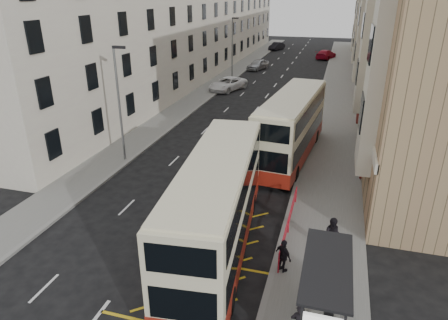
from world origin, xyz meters
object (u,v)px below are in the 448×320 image
(pedestrian_far, at_px, (283,256))
(white_van, at_px, (228,84))
(street_lamp_far, at_px, (233,45))
(pedestrian_mid, at_px, (333,236))
(car_red, at_px, (326,54))
(double_decker_rear, at_px, (292,126))
(street_lamp_near, at_px, (119,99))
(bus_shelter, at_px, (329,290))
(car_dark, at_px, (277,46))
(double_decker_front, at_px, (217,206))
(car_silver, at_px, (258,64))

(pedestrian_far, xyz_separation_m, white_van, (-11.61, 32.84, -0.15))
(street_lamp_far, height_order, pedestrian_mid, street_lamp_far)
(street_lamp_far, height_order, car_red, street_lamp_far)
(street_lamp_far, relative_size, white_van, 1.42)
(double_decker_rear, bearing_deg, pedestrian_mid, -67.67)
(street_lamp_near, distance_m, pedestrian_mid, 16.87)
(street_lamp_far, bearing_deg, white_van, -79.91)
(bus_shelter, xyz_separation_m, pedestrian_far, (-1.93, 3.08, -1.21))
(double_decker_rear, bearing_deg, bus_shelter, -72.82)
(pedestrian_far, xyz_separation_m, car_red, (-1.21, 61.24, -0.13))
(double_decker_rear, bearing_deg, street_lamp_near, -155.07)
(pedestrian_far, distance_m, car_red, 61.26)
(pedestrian_far, bearing_deg, street_lamp_far, -31.65)
(street_lamp_far, relative_size, car_dark, 1.72)
(double_decker_rear, height_order, white_van, double_decker_rear)
(street_lamp_far, relative_size, pedestrian_far, 5.13)
(bus_shelter, height_order, double_decker_front, double_decker_front)
(pedestrian_far, height_order, car_red, pedestrian_far)
(bus_shelter, relative_size, pedestrian_far, 2.73)
(double_decker_front, bearing_deg, car_silver, 93.26)
(white_van, relative_size, car_silver, 1.20)
(car_silver, bearing_deg, white_van, -75.57)
(double_decker_rear, bearing_deg, white_van, 123.18)
(pedestrian_mid, height_order, car_red, pedestrian_mid)
(car_dark, bearing_deg, street_lamp_far, -75.66)
(bus_shelter, xyz_separation_m, car_silver, (-12.74, 50.53, -1.34))
(double_decker_front, distance_m, pedestrian_far, 3.64)
(street_lamp_near, height_order, double_decker_front, street_lamp_near)
(car_red, bearing_deg, white_van, 87.85)
(car_red, bearing_deg, car_dark, -23.26)
(double_decker_rear, height_order, car_dark, double_decker_rear)
(double_decker_rear, height_order, pedestrian_mid, double_decker_rear)
(car_silver, bearing_deg, double_decker_rear, -57.04)
(street_lamp_far, bearing_deg, car_dark, 87.73)
(pedestrian_mid, bearing_deg, double_decker_front, -169.44)
(car_silver, bearing_deg, street_lamp_near, -75.35)
(double_decker_rear, distance_m, pedestrian_far, 13.44)
(street_lamp_near, height_order, white_van, street_lamp_near)
(street_lamp_far, relative_size, pedestrian_mid, 4.42)
(car_silver, distance_m, car_red, 16.81)
(pedestrian_far, distance_m, car_dark, 71.23)
(pedestrian_far, xyz_separation_m, car_dark, (-11.54, 70.29, -0.16))
(bus_shelter, relative_size, pedestrian_mid, 2.35)
(street_lamp_far, height_order, car_silver, street_lamp_far)
(double_decker_front, height_order, white_van, double_decker_front)
(bus_shelter, height_order, pedestrian_mid, bus_shelter)
(double_decker_rear, distance_m, white_van, 22.12)
(street_lamp_near, relative_size, car_dark, 1.72)
(street_lamp_near, bearing_deg, bus_shelter, -40.14)
(car_red, bearing_deg, double_decker_front, 106.05)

